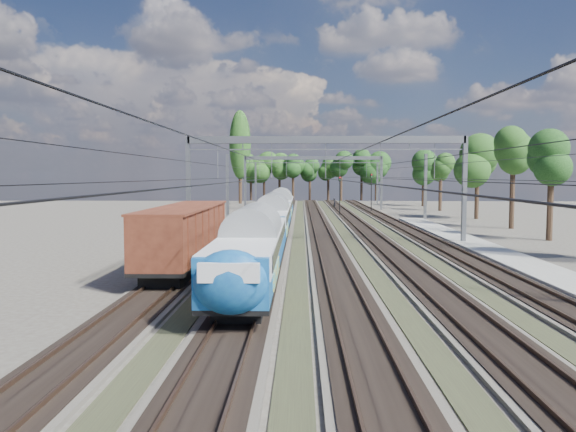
{
  "coord_description": "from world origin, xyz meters",
  "views": [
    {
      "loc": [
        -2.06,
        -16.82,
        5.74
      ],
      "look_at": [
        -2.99,
        23.86,
        2.8
      ],
      "focal_mm": 35.0,
      "sensor_mm": 36.0,
      "label": 1
    }
  ],
  "objects_px": {
    "worker": "(335,203)",
    "signal_far": "(371,188)",
    "emu_train": "(273,214)",
    "freight_boxcar": "(185,233)",
    "signal_near": "(340,191)"
  },
  "relations": [
    {
      "from": "freight_boxcar",
      "to": "emu_train",
      "type": "bearing_deg",
      "value": 72.98
    },
    {
      "from": "signal_far",
      "to": "freight_boxcar",
      "type": "bearing_deg",
      "value": -126.56
    },
    {
      "from": "emu_train",
      "to": "freight_boxcar",
      "type": "xyz_separation_m",
      "value": [
        -4.5,
        -14.71,
        -0.12
      ]
    },
    {
      "from": "signal_near",
      "to": "signal_far",
      "type": "xyz_separation_m",
      "value": [
        5.52,
        8.65,
        0.29
      ]
    },
    {
      "from": "signal_near",
      "to": "signal_far",
      "type": "height_order",
      "value": "signal_far"
    },
    {
      "from": "freight_boxcar",
      "to": "signal_far",
      "type": "distance_m",
      "value": 57.33
    },
    {
      "from": "worker",
      "to": "signal_near",
      "type": "height_order",
      "value": "signal_near"
    },
    {
      "from": "emu_train",
      "to": "freight_boxcar",
      "type": "relative_size",
      "value": 4.08
    },
    {
      "from": "worker",
      "to": "signal_far",
      "type": "xyz_separation_m",
      "value": [
        5.13,
        -9.75,
        2.92
      ]
    },
    {
      "from": "emu_train",
      "to": "signal_far",
      "type": "distance_m",
      "value": 41.96
    },
    {
      "from": "signal_far",
      "to": "signal_near",
      "type": "bearing_deg",
      "value": -140.84
    },
    {
      "from": "emu_train",
      "to": "signal_far",
      "type": "height_order",
      "value": "signal_far"
    },
    {
      "from": "freight_boxcar",
      "to": "worker",
      "type": "bearing_deg",
      "value": 78.71
    },
    {
      "from": "signal_near",
      "to": "emu_train",
      "type": "bearing_deg",
      "value": -120.44
    },
    {
      "from": "emu_train",
      "to": "signal_near",
      "type": "distance_m",
      "value": 32.08
    }
  ]
}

